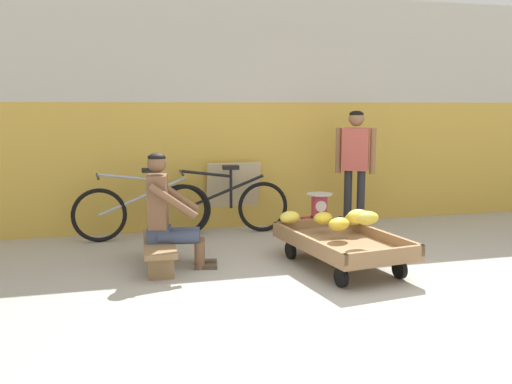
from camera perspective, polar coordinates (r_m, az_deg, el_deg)
name	(u,v)px	position (r m, az deg, el deg)	size (l,w,h in m)	color
ground_plane	(376,307)	(4.68, 12.08, -11.37)	(80.00, 80.00, 0.00)	#A39E93
back_wall	(263,112)	(7.54, 0.68, 8.06)	(16.00, 0.30, 3.00)	gold
banana_cart	(342,244)	(5.63, 8.72, -5.27)	(1.03, 1.54, 0.36)	#8E6B47
banana_pile	(337,219)	(5.72, 8.25, -2.70)	(0.92, 1.00, 0.26)	yellow
low_bench	(159,248)	(5.68, -9.78, -5.59)	(0.36, 1.12, 0.27)	olive
vendor_seated	(167,211)	(5.59, -8.98, -1.93)	(0.72, 0.55, 1.14)	brown
plastic_crate	(319,231)	(6.59, 6.39, -3.95)	(0.36, 0.28, 0.30)	red
weighing_scale	(319,205)	(6.53, 6.43, -1.35)	(0.30, 0.30, 0.29)	#28282D
bicycle_near_left	(143,210)	(6.87, -11.39, -1.81)	(1.66, 0.48, 0.86)	black
bicycle_far_left	(223,206)	(7.04, -3.38, -1.40)	(1.66, 0.48, 0.86)	black
sign_board	(233,195)	(7.35, -2.38, -0.32)	(0.70, 0.26, 0.87)	#C6B289
customer_adult	(355,158)	(7.06, 10.03, 3.42)	(0.44, 0.33, 1.53)	#232328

